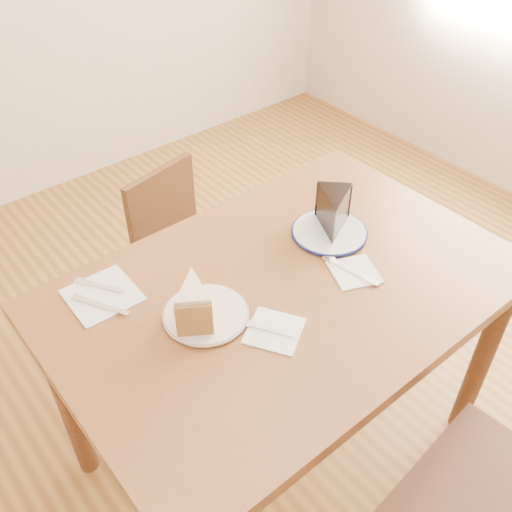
{
  "coord_description": "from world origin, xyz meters",
  "views": [
    {
      "loc": [
        -0.74,
        -0.78,
        1.76
      ],
      "look_at": [
        -0.03,
        0.09,
        0.8
      ],
      "focal_mm": 40.0,
      "sensor_mm": 36.0,
      "label": 1
    }
  ],
  "objects_px": {
    "table": "(285,311)",
    "plate_navy": "(329,232)",
    "plate_cream": "(206,314)",
    "chocolate_cake": "(334,215)",
    "chair_far": "(189,257)",
    "carrot_cake": "(194,301)"
  },
  "relations": [
    {
      "from": "plate_cream",
      "to": "carrot_cake",
      "type": "distance_m",
      "value": 0.06
    },
    {
      "from": "table",
      "to": "carrot_cake",
      "type": "distance_m",
      "value": 0.3
    },
    {
      "from": "table",
      "to": "chocolate_cake",
      "type": "height_order",
      "value": "chocolate_cake"
    },
    {
      "from": "chair_far",
      "to": "plate_cream",
      "type": "bearing_deg",
      "value": 49.94
    },
    {
      "from": "chair_far",
      "to": "plate_cream",
      "type": "relative_size",
      "value": 3.65
    },
    {
      "from": "plate_cream",
      "to": "carrot_cake",
      "type": "height_order",
      "value": "carrot_cake"
    },
    {
      "from": "carrot_cake",
      "to": "chair_far",
      "type": "bearing_deg",
      "value": 92.91
    },
    {
      "from": "chair_far",
      "to": "plate_navy",
      "type": "distance_m",
      "value": 0.65
    },
    {
      "from": "chair_far",
      "to": "table",
      "type": "bearing_deg",
      "value": 71.07
    },
    {
      "from": "plate_navy",
      "to": "plate_cream",
      "type": "bearing_deg",
      "value": -175.07
    },
    {
      "from": "chair_far",
      "to": "plate_navy",
      "type": "bearing_deg",
      "value": 95.1
    },
    {
      "from": "chair_far",
      "to": "carrot_cake",
      "type": "height_order",
      "value": "carrot_cake"
    },
    {
      "from": "table",
      "to": "plate_navy",
      "type": "xyz_separation_m",
      "value": [
        0.23,
        0.08,
        0.1
      ]
    },
    {
      "from": "plate_cream",
      "to": "plate_navy",
      "type": "relative_size",
      "value": 0.96
    },
    {
      "from": "table",
      "to": "carrot_cake",
      "type": "xyz_separation_m",
      "value": [
        -0.25,
        0.05,
        0.16
      ]
    },
    {
      "from": "plate_cream",
      "to": "plate_navy",
      "type": "distance_m",
      "value": 0.46
    },
    {
      "from": "plate_navy",
      "to": "chocolate_cake",
      "type": "bearing_deg",
      "value": -10.42
    },
    {
      "from": "table",
      "to": "carrot_cake",
      "type": "relative_size",
      "value": 10.36
    },
    {
      "from": "plate_cream",
      "to": "chair_far",
      "type": "bearing_deg",
      "value": 61.88
    },
    {
      "from": "table",
      "to": "plate_navy",
      "type": "bearing_deg",
      "value": 18.71
    },
    {
      "from": "table",
      "to": "plate_cream",
      "type": "xyz_separation_m",
      "value": [
        -0.23,
        0.04,
        0.1
      ]
    },
    {
      "from": "chair_far",
      "to": "chocolate_cake",
      "type": "relative_size",
      "value": 5.34
    }
  ]
}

